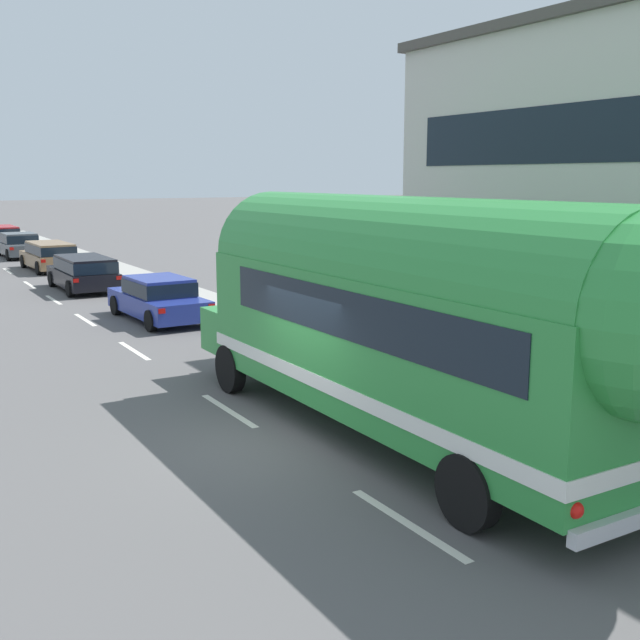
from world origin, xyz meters
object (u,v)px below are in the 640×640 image
Objects in this scene: car_second at (84,271)px; car_third at (49,254)px; car_fifth at (1,235)px; painted_bus at (413,311)px; car_fourth at (19,244)px; car_lead at (159,297)px.

car_second is 7.59m from car_third.
car_second and car_fifth have the same top height.
painted_bus is 2.46× the size of car_third.
car_third is 14.61m from car_fifth.
car_fourth and car_fifth have the same top height.
painted_bus is 20.88m from car_second.
car_second is at bearing 93.23° from car_lead.
car_second and car_fourth have the same top height.
car_lead and car_second have the same top height.
car_second is at bearing -90.31° from car_fourth.
car_lead is at bearing -86.77° from car_second.
car_lead is 22.49m from car_fourth.
car_lead is 1.02× the size of car_fourth.
painted_bus reaches higher than car_lead.
car_third is (-0.20, 15.20, 0.06)m from car_lead.
car_second is at bearing -91.76° from car_third.
painted_bus is at bearing -90.12° from car_third.
painted_bus is 43.05m from car_fifth.
car_lead is 0.98× the size of car_third.
car_fourth is 7.33m from car_fifth.
car_fifth is at bearing 88.96° from car_fourth.
car_fifth is at bearing 89.95° from painted_bus.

